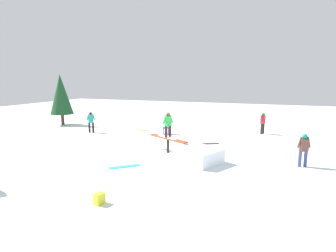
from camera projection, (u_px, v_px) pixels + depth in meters
ground_plane at (168, 153)px, 13.42m from camera, size 60.00×60.00×0.00m
rail_feature at (168, 140)px, 13.30m from camera, size 2.42×1.46×0.79m
snow_kicker_ramp at (199, 155)px, 11.81m from camera, size 2.29×2.17×0.66m
main_rider_on_rail at (168, 125)px, 13.17m from camera, size 1.30×0.93×1.31m
bystander_brown at (304, 148)px, 11.14m from camera, size 0.59×0.35×1.44m
bystander_red at (263, 122)px, 17.92m from camera, size 0.34×0.58×1.49m
bystander_teal at (91, 121)px, 18.42m from camera, size 0.55×0.36×1.46m
loose_snowboard_lime at (144, 130)px, 19.29m from camera, size 1.28×0.41×0.02m
loose_snowboard_cyan at (125, 167)px, 11.24m from camera, size 1.19×1.08×0.02m
loose_snowboard_navy at (207, 144)px, 15.25m from camera, size 1.39×0.89×0.02m
folding_chair at (167, 128)px, 17.88m from camera, size 0.60×0.60×0.88m
backpack_on_snow at (99, 199)px, 7.86m from camera, size 0.28×0.34×0.34m
pine_tree_far at (61, 94)px, 21.29m from camera, size 1.81×1.81×4.12m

